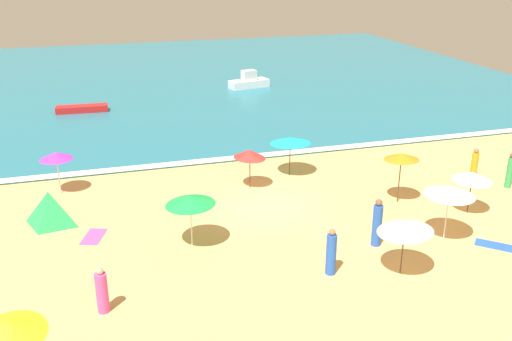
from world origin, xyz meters
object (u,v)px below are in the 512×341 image
beachgoer_4 (510,171)px  small_boat_0 (249,82)px  beach_umbrella_6 (402,157)px  beachgoer_3 (102,292)px  beachgoer_2 (474,164)px  beach_umbrella_8 (472,176)px  beach_umbrella_2 (450,191)px  beach_umbrella_3 (250,154)px  beachgoer_6 (377,224)px  small_boat_1 (82,109)px  beach_umbrella_9 (56,156)px  beachgoer_1 (331,253)px  beach_umbrella_4 (8,328)px  beach_umbrella_7 (290,140)px  beach_tent (50,208)px  beach_umbrella_0 (190,200)px  beach_umbrella_1 (405,226)px

beachgoer_4 → small_boat_0: bearing=104.6°
beach_umbrella_6 → beachgoer_3: beach_umbrella_6 is taller
beachgoer_2 → small_boat_0: size_ratio=0.46×
beach_umbrella_8 → beachgoer_2: size_ratio=1.21×
beach_umbrella_2 → beach_umbrella_3: size_ratio=1.31×
beachgoer_6 → beach_umbrella_8: bearing=16.1°
small_boat_1 → small_boat_0: bearing=17.1°
beach_umbrella_2 → beach_umbrella_3: bearing=129.3°
beachgoer_4 → small_boat_0: (-6.23, 23.98, -0.28)m
beach_umbrella_9 → small_boat_0: bearing=51.9°
beachgoer_1 → beachgoer_3: size_ratio=1.10×
beach_umbrella_8 → beach_umbrella_9: bearing=156.7°
beach_umbrella_4 → beachgoer_2: beach_umbrella_4 is taller
beach_umbrella_3 → beach_umbrella_4: 14.89m
beach_umbrella_2 → beach_umbrella_7: beach_umbrella_2 is taller
beach_tent → beach_umbrella_7: bearing=12.5°
beach_umbrella_8 → beachgoer_4: beach_umbrella_8 is taller
beach_umbrella_3 → beach_umbrella_4: bearing=-130.0°
beach_umbrella_3 → beach_umbrella_4: beach_umbrella_4 is taller
beachgoer_6 → beach_tent: bearing=155.7°
beachgoer_2 → beachgoer_4: bearing=-59.2°
beachgoer_6 → beachgoer_3: bearing=-171.7°
beach_umbrella_9 → beachgoer_4: 21.51m
beach_umbrella_9 → beachgoer_3: bearing=-81.7°
beach_umbrella_0 → beachgoer_2: 15.21m
beach_umbrella_1 → beach_tent: bearing=147.5°
beach_umbrella_4 → small_boat_0: size_ratio=0.65×
beach_umbrella_7 → beachgoer_1: beach_umbrella_7 is taller
beach_umbrella_6 → beachgoer_3: size_ratio=1.50×
beachgoer_2 → small_boat_0: (-5.35, 22.49, -0.20)m
beach_umbrella_0 → small_boat_1: size_ratio=0.66×
beach_umbrella_6 → beach_umbrella_0: bearing=-171.5°
beach_umbrella_3 → beach_umbrella_6: 6.98m
beach_umbrella_0 → beachgoer_1: bearing=-38.4°
beach_umbrella_0 → beach_umbrella_6: size_ratio=0.98×
beach_umbrella_9 → beach_tent: bearing=-94.6°
beachgoer_3 → beachgoer_2: bearing=19.3°
beach_umbrella_1 → small_boat_0: bearing=84.6°
beach_umbrella_6 → beach_umbrella_9: bearing=159.8°
beach_umbrella_8 → beachgoer_4: size_ratio=1.10×
beach_umbrella_9 → small_boat_0: 23.60m
beachgoer_4 → beachgoer_6: (-8.88, -3.43, 0.08)m
beach_umbrella_4 → beach_umbrella_8: beach_umbrella_4 is taller
beach_tent → beachgoer_2: (20.17, -0.57, 0.01)m
beach_umbrella_3 → beachgoer_4: bearing=-16.5°
beach_umbrella_6 → beachgoer_2: bearing=16.3°
beach_umbrella_4 → beach_umbrella_9: 13.33m
beach_umbrella_6 → beachgoer_2: beach_umbrella_6 is taller
beach_tent → small_boat_0: small_boat_0 is taller
beach_umbrella_6 → small_boat_1: beach_umbrella_6 is taller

